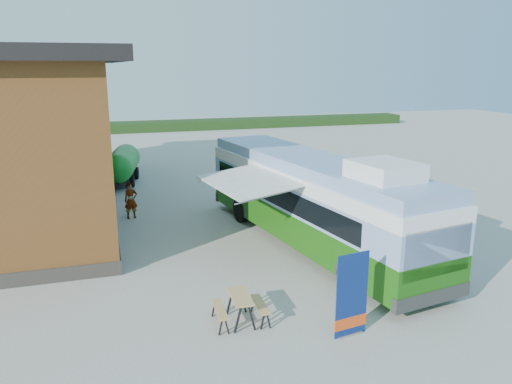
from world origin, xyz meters
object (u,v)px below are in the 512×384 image
object	(u,v)px
slurry_tanker	(122,164)
person_a	(131,200)
banner	(351,302)
bus	(312,197)
picnic_table	(240,302)
person_b	(269,194)

from	to	relation	value
slurry_tanker	person_a	bearing A→B (deg)	-79.38
person_a	banner	bearing A→B (deg)	-81.50
bus	picnic_table	world-z (taller)	bus
person_a	slurry_tanker	xyz separation A→B (m)	(-0.00, 7.39, 0.35)
banner	person_a	xyz separation A→B (m)	(-4.77, 12.29, -0.09)
person_a	person_b	world-z (taller)	person_b
bus	slurry_tanker	size ratio (longest dim) A/B	2.41
picnic_table	person_a	size ratio (longest dim) A/B	0.86
banner	slurry_tanker	bearing A→B (deg)	94.72
bus	person_a	distance (m)	8.70
banner	picnic_table	world-z (taller)	banner
bus	picnic_table	xyz separation A→B (m)	(-4.31, -5.11, -1.32)
bus	picnic_table	bearing A→B (deg)	-139.02
banner	person_b	world-z (taller)	banner
slurry_tanker	picnic_table	bearing A→B (deg)	-72.46
person_b	slurry_tanker	size ratio (longest dim) A/B	0.33
person_a	person_b	size ratio (longest dim) A/B	0.91
picnic_table	banner	bearing A→B (deg)	-27.82
banner	picnic_table	size ratio (longest dim) A/B	1.58
picnic_table	person_b	world-z (taller)	person_b
bus	person_b	size ratio (longest dim) A/B	7.21
picnic_table	bus	bearing A→B (deg)	52.36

